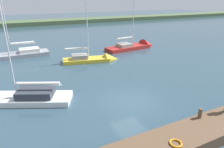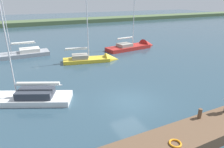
{
  "view_description": "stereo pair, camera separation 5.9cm",
  "coord_description": "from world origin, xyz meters",
  "views": [
    {
      "loc": [
        7.43,
        11.95,
        7.74
      ],
      "look_at": [
        -0.07,
        -3.38,
        1.17
      ],
      "focal_mm": 31.85,
      "sensor_mm": 36.0,
      "label": 1
    },
    {
      "loc": [
        7.38,
        11.98,
        7.74
      ],
      "look_at": [
        -0.07,
        -3.38,
        1.17
      ],
      "focal_mm": 31.85,
      "sensor_mm": 36.0,
      "label": 2
    }
  ],
  "objects": [
    {
      "name": "ground_plane",
      "position": [
        0.0,
        0.0,
        0.0
      ],
      "size": [
        200.0,
        200.0,
        0.0
      ],
      "primitive_type": "plane",
      "color": "#2D4756"
    },
    {
      "name": "far_shoreline",
      "position": [
        0.0,
        -54.24,
        0.0
      ],
      "size": [
        180.0,
        8.0,
        2.4
      ],
      "primitive_type": "cube",
      "color": "#4C603D",
      "rests_on": "ground_plane"
    },
    {
      "name": "dock_pier",
      "position": [
        0.0,
        5.62,
        0.38
      ],
      "size": [
        20.82,
        2.14,
        0.77
      ],
      "primitive_type": "cube",
      "color": "brown",
      "rests_on": "ground_plane"
    },
    {
      "name": "mooring_post_far",
      "position": [
        -2.08,
        4.87,
        1.08
      ],
      "size": [
        0.24,
        0.24,
        0.63
      ],
      "primitive_type": "cylinder",
      "color": "brown",
      "rests_on": "dock_pier"
    },
    {
      "name": "life_ring_buoy",
      "position": [
        0.93,
        6.05,
        0.82
      ],
      "size": [
        0.66,
        0.66,
        0.1
      ],
      "primitive_type": "torus",
      "color": "orange",
      "rests_on": "dock_pier"
    },
    {
      "name": "sailboat_behind_pier",
      "position": [
        -10.16,
        -15.07,
        0.15
      ],
      "size": [
        9.26,
        3.48,
        11.26
      ],
      "rotation": [
        0.0,
        0.0,
        3.26
      ],
      "color": "#B22823",
      "rests_on": "ground_plane"
    },
    {
      "name": "sailboat_outer_mooring",
      "position": [
        8.89,
        -17.85,
        0.18
      ],
      "size": [
        9.39,
        2.54,
        10.05
      ],
      "rotation": [
        0.0,
        0.0,
        0.01
      ],
      "color": "gray",
      "rests_on": "ground_plane"
    },
    {
      "name": "sailboat_far_left",
      "position": [
        8.71,
        -4.21,
        0.13
      ],
      "size": [
        8.86,
        5.59,
        9.45
      ],
      "rotation": [
        0.0,
        0.0,
        -0.43
      ],
      "color": "white",
      "rests_on": "ground_plane"
    },
    {
      "name": "sailboat_near_dock",
      "position": [
        -1.49,
        -11.3,
        0.13
      ],
      "size": [
        7.46,
        3.42,
        9.0
      ],
      "rotation": [
        0.0,
        0.0,
        2.93
      ],
      "color": "gold",
      "rests_on": "ground_plane"
    }
  ]
}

